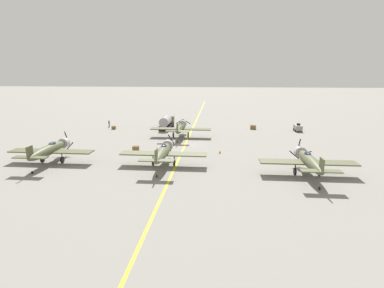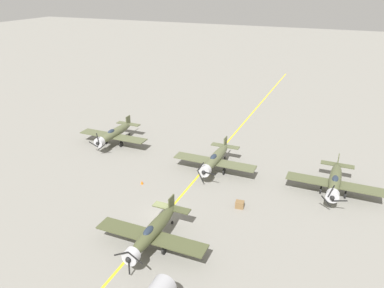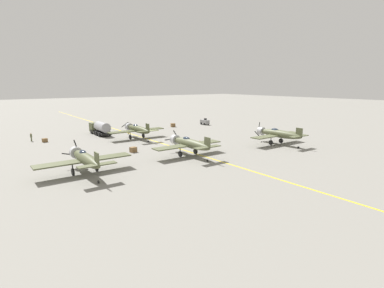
{
  "view_description": "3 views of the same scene",
  "coord_description": "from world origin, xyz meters",
  "px_view_note": "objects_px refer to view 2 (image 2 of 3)",
  "views": [
    {
      "loc": [
        5.72,
        -52.84,
        12.87
      ],
      "look_at": [
        1.88,
        -8.41,
        2.01
      ],
      "focal_mm": 28.0,
      "sensor_mm": 36.0,
      "label": 1
    },
    {
      "loc": [
        -17.6,
        32.13,
        25.6
      ],
      "look_at": [
        2.48,
        -14.82,
        3.13
      ],
      "focal_mm": 35.0,
      "sensor_mm": 36.0,
      "label": 2
    },
    {
      "loc": [
        -28.8,
        -51.1,
        11.3
      ],
      "look_at": [
        -2.05,
        -14.81,
        2.17
      ],
      "focal_mm": 28.0,
      "sensor_mm": 36.0,
      "label": 3
    }
  ],
  "objects_px": {
    "airplane_mid_center": "(152,232)",
    "traffic_cone": "(142,182)",
    "airplane_near_left": "(335,181)",
    "airplane_near_right": "(114,134)",
    "supply_crate_by_tanker": "(240,205)",
    "airplane_near_center": "(215,159)"
  },
  "relations": [
    {
      "from": "airplane_near_left",
      "to": "traffic_cone",
      "type": "bearing_deg",
      "value": 20.62
    },
    {
      "from": "airplane_near_left",
      "to": "traffic_cone",
      "type": "xyz_separation_m",
      "value": [
        24.17,
        7.48,
        -1.74
      ]
    },
    {
      "from": "airplane_mid_center",
      "to": "traffic_cone",
      "type": "distance_m",
      "value": 13.67
    },
    {
      "from": "airplane_near_center",
      "to": "airplane_mid_center",
      "type": "bearing_deg",
      "value": 96.64
    },
    {
      "from": "airplane_near_right",
      "to": "supply_crate_by_tanker",
      "type": "distance_m",
      "value": 26.92
    },
    {
      "from": "airplane_mid_center",
      "to": "traffic_cone",
      "type": "bearing_deg",
      "value": -66.97
    },
    {
      "from": "airplane_near_center",
      "to": "traffic_cone",
      "type": "bearing_deg",
      "value": 50.26
    },
    {
      "from": "supply_crate_by_tanker",
      "to": "airplane_mid_center",
      "type": "bearing_deg",
      "value": 60.41
    },
    {
      "from": "supply_crate_by_tanker",
      "to": "airplane_near_right",
      "type": "bearing_deg",
      "value": -22.17
    },
    {
      "from": "airplane_near_left",
      "to": "airplane_mid_center",
      "type": "height_order",
      "value": "airplane_near_left"
    },
    {
      "from": "airplane_near_center",
      "to": "airplane_near_left",
      "type": "distance_m",
      "value": 16.28
    },
    {
      "from": "airplane_near_left",
      "to": "airplane_mid_center",
      "type": "xyz_separation_m",
      "value": [
        16.41,
        18.6,
        0.0
      ]
    },
    {
      "from": "airplane_near_left",
      "to": "airplane_near_right",
      "type": "bearing_deg",
      "value": -0.42
    },
    {
      "from": "traffic_cone",
      "to": "airplane_near_center",
      "type": "bearing_deg",
      "value": -136.77
    },
    {
      "from": "airplane_near_left",
      "to": "airplane_mid_center",
      "type": "distance_m",
      "value": 24.8
    },
    {
      "from": "airplane_near_center",
      "to": "airplane_mid_center",
      "type": "distance_m",
      "value": 18.53
    },
    {
      "from": "airplane_near_right",
      "to": "supply_crate_by_tanker",
      "type": "xyz_separation_m",
      "value": [
        -24.88,
        10.14,
        -1.58
      ]
    },
    {
      "from": "airplane_near_center",
      "to": "supply_crate_by_tanker",
      "type": "xyz_separation_m",
      "value": [
        -6.01,
        7.72,
        -1.58
      ]
    },
    {
      "from": "supply_crate_by_tanker",
      "to": "airplane_near_left",
      "type": "bearing_deg",
      "value": -142.84
    },
    {
      "from": "airplane_mid_center",
      "to": "airplane_near_right",
      "type": "relative_size",
      "value": 1.0
    },
    {
      "from": "airplane_near_center",
      "to": "airplane_near_right",
      "type": "distance_m",
      "value": 19.03
    },
    {
      "from": "airplane_near_left",
      "to": "traffic_cone",
      "type": "distance_m",
      "value": 25.36
    }
  ]
}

